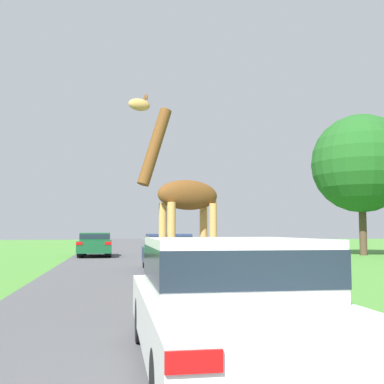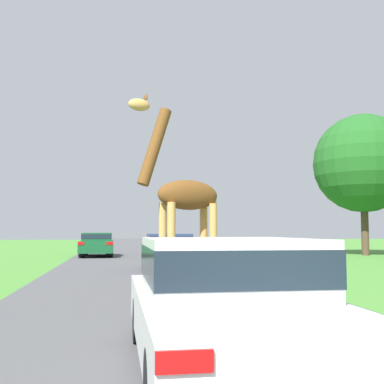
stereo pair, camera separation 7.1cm
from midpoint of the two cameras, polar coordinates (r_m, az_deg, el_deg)
road at (r=29.87m, az=-7.01°, el=-7.38°), size 7.10×120.00×0.00m
giraffe_near_road at (r=12.11m, az=-1.30°, el=-1.15°), size 2.48×1.26×4.84m
car_lead_maroon at (r=5.32m, az=4.16°, el=-12.58°), size 1.90×4.63×1.39m
car_queue_right at (r=28.27m, az=-11.46°, el=-6.03°), size 1.83×4.35×1.35m
car_queue_left at (r=18.23m, az=-2.97°, el=-6.98°), size 1.74×4.05×1.35m
tree_left_edge at (r=30.93m, az=19.34°, el=3.19°), size 5.95×5.95×8.51m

